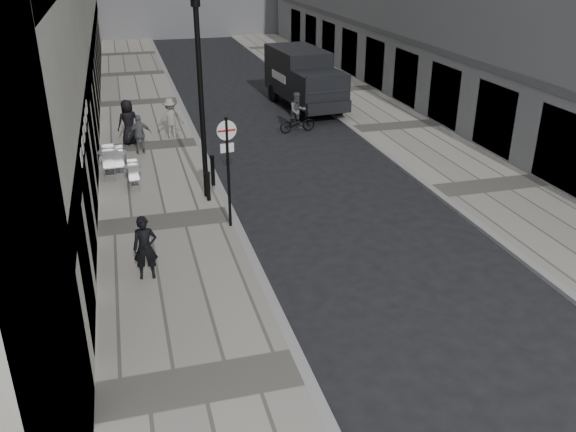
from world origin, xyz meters
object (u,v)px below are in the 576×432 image
Objects in this scene: walking_man at (145,248)px; sign_post at (228,158)px; cyclist at (297,117)px; lamppost at (201,90)px; panel_van at (303,76)px.

walking_man is 0.50× the size of sign_post.
walking_man is 13.61m from cyclist.
lamppost is 3.54× the size of cyclist.
panel_van reaches higher than cyclist.
cyclist is at bearing 52.68° from lamppost.
sign_post is 1.85× the size of cyclist.
sign_post is 10.34m from cyclist.
panel_van reaches higher than walking_man.
walking_man is at bearing -129.20° from cyclist.
lamppost is 1.02× the size of panel_van.
panel_van is (6.52, 10.72, -2.03)m from lamppost.
panel_van is (8.73, 15.63, 0.66)m from walking_man.
walking_man is at bearing -143.32° from sign_post.
sign_post is 0.52× the size of lamppost.
cyclist is (5.04, 6.61, -2.94)m from lamppost.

